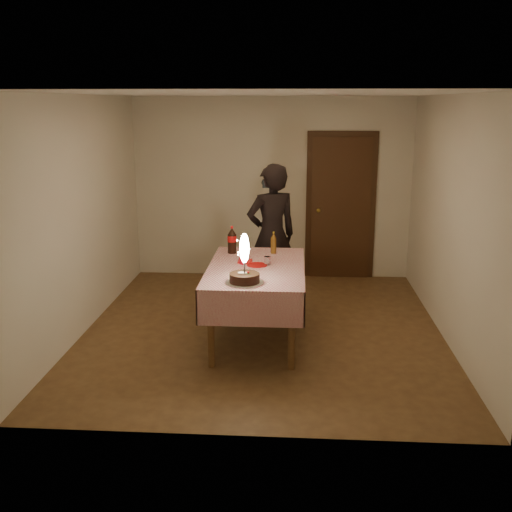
{
  "coord_description": "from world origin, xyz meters",
  "views": [
    {
      "loc": [
        0.35,
        -6.39,
        2.51
      ],
      "look_at": [
        -0.06,
        -0.33,
        0.95
      ],
      "focal_mm": 42.0,
      "sensor_mm": 36.0,
      "label": 1
    }
  ],
  "objects_px": {
    "dining_table": "(256,276)",
    "photographer": "(272,236)",
    "red_plate": "(257,265)",
    "birthday_cake": "(245,272)",
    "red_cup": "(243,259)",
    "amber_bottle_right": "(274,243)",
    "clear_cup": "(267,261)",
    "cola_bottle": "(232,240)"
  },
  "relations": [
    {
      "from": "amber_bottle_right",
      "to": "photographer",
      "type": "xyz_separation_m",
      "value": [
        -0.05,
        0.58,
        -0.04
      ]
    },
    {
      "from": "cola_bottle",
      "to": "red_plate",
      "type": "bearing_deg",
      "value": -57.98
    },
    {
      "from": "birthday_cake",
      "to": "red_plate",
      "type": "xyz_separation_m",
      "value": [
        0.08,
        0.65,
        -0.11
      ]
    },
    {
      "from": "dining_table",
      "to": "red_plate",
      "type": "height_order",
      "value": "red_plate"
    },
    {
      "from": "clear_cup",
      "to": "cola_bottle",
      "type": "bearing_deg",
      "value": 131.7
    },
    {
      "from": "cola_bottle",
      "to": "photographer",
      "type": "relative_size",
      "value": 0.18
    },
    {
      "from": "amber_bottle_right",
      "to": "photographer",
      "type": "distance_m",
      "value": 0.59
    },
    {
      "from": "dining_table",
      "to": "clear_cup",
      "type": "relative_size",
      "value": 19.11
    },
    {
      "from": "red_plate",
      "to": "amber_bottle_right",
      "type": "relative_size",
      "value": 0.86
    },
    {
      "from": "red_plate",
      "to": "amber_bottle_right",
      "type": "height_order",
      "value": "amber_bottle_right"
    },
    {
      "from": "birthday_cake",
      "to": "cola_bottle",
      "type": "bearing_deg",
      "value": 101.85
    },
    {
      "from": "clear_cup",
      "to": "red_cup",
      "type": "bearing_deg",
      "value": 177.27
    },
    {
      "from": "red_plate",
      "to": "amber_bottle_right",
      "type": "xyz_separation_m",
      "value": [
        0.15,
        0.54,
        0.11
      ]
    },
    {
      "from": "red_plate",
      "to": "birthday_cake",
      "type": "bearing_deg",
      "value": -97.01
    },
    {
      "from": "dining_table",
      "to": "cola_bottle",
      "type": "height_order",
      "value": "cola_bottle"
    },
    {
      "from": "dining_table",
      "to": "clear_cup",
      "type": "distance_m",
      "value": 0.21
    },
    {
      "from": "dining_table",
      "to": "red_cup",
      "type": "bearing_deg",
      "value": 148.6
    },
    {
      "from": "clear_cup",
      "to": "photographer",
      "type": "relative_size",
      "value": 0.05
    },
    {
      "from": "birthday_cake",
      "to": "red_cup",
      "type": "relative_size",
      "value": 4.89
    },
    {
      "from": "dining_table",
      "to": "cola_bottle",
      "type": "distance_m",
      "value": 0.7
    },
    {
      "from": "red_cup",
      "to": "amber_bottle_right",
      "type": "height_order",
      "value": "amber_bottle_right"
    },
    {
      "from": "birthday_cake",
      "to": "photographer",
      "type": "bearing_deg",
      "value": 83.93
    },
    {
      "from": "red_cup",
      "to": "dining_table",
      "type": "bearing_deg",
      "value": -31.4
    },
    {
      "from": "red_plate",
      "to": "cola_bottle",
      "type": "bearing_deg",
      "value": 122.02
    },
    {
      "from": "red_plate",
      "to": "amber_bottle_right",
      "type": "distance_m",
      "value": 0.57
    },
    {
      "from": "red_plate",
      "to": "red_cup",
      "type": "xyz_separation_m",
      "value": [
        -0.16,
        0.04,
        0.05
      ]
    },
    {
      "from": "photographer",
      "to": "amber_bottle_right",
      "type": "bearing_deg",
      "value": -85.46
    },
    {
      "from": "birthday_cake",
      "to": "cola_bottle",
      "type": "xyz_separation_m",
      "value": [
        -0.24,
        1.16,
        0.04
      ]
    },
    {
      "from": "red_plate",
      "to": "clear_cup",
      "type": "distance_m",
      "value": 0.12
    },
    {
      "from": "birthday_cake",
      "to": "cola_bottle",
      "type": "distance_m",
      "value": 1.19
    },
    {
      "from": "dining_table",
      "to": "cola_bottle",
      "type": "xyz_separation_m",
      "value": [
        -0.32,
        0.56,
        0.26
      ]
    },
    {
      "from": "photographer",
      "to": "cola_bottle",
      "type": "bearing_deg",
      "value": -125.58
    },
    {
      "from": "dining_table",
      "to": "amber_bottle_right",
      "type": "distance_m",
      "value": 0.65
    },
    {
      "from": "red_cup",
      "to": "cola_bottle",
      "type": "xyz_separation_m",
      "value": [
        -0.17,
        0.47,
        0.1
      ]
    },
    {
      "from": "dining_table",
      "to": "amber_bottle_right",
      "type": "height_order",
      "value": "amber_bottle_right"
    },
    {
      "from": "dining_table",
      "to": "photographer",
      "type": "xyz_separation_m",
      "value": [
        0.11,
        1.17,
        0.19
      ]
    },
    {
      "from": "red_cup",
      "to": "photographer",
      "type": "distance_m",
      "value": 1.11
    },
    {
      "from": "red_plate",
      "to": "cola_bottle",
      "type": "relative_size",
      "value": 0.69
    },
    {
      "from": "dining_table",
      "to": "amber_bottle_right",
      "type": "bearing_deg",
      "value": 74.74
    },
    {
      "from": "birthday_cake",
      "to": "clear_cup",
      "type": "xyz_separation_m",
      "value": [
        0.19,
        0.68,
        -0.07
      ]
    },
    {
      "from": "clear_cup",
      "to": "red_plate",
      "type": "bearing_deg",
      "value": -163.63
    },
    {
      "from": "red_cup",
      "to": "clear_cup",
      "type": "distance_m",
      "value": 0.27
    }
  ]
}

